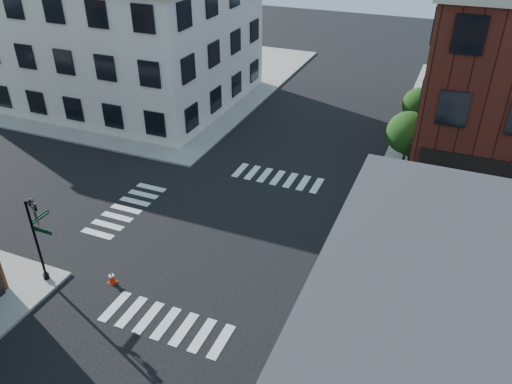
{
  "coord_description": "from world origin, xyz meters",
  "views": [
    {
      "loc": [
        9.68,
        -19.96,
        16.3
      ],
      "look_at": [
        0.96,
        0.99,
        2.5
      ],
      "focal_mm": 35.0,
      "sensor_mm": 36.0,
      "label": 1
    }
  ],
  "objects": [
    {
      "name": "tree_near",
      "position": [
        7.56,
        9.98,
        3.16
      ],
      "size": [
        2.69,
        2.69,
        4.49
      ],
      "color": "black",
      "rests_on": "ground"
    },
    {
      "name": "signal_pole",
      "position": [
        -6.72,
        -6.68,
        2.86
      ],
      "size": [
        1.29,
        1.24,
        4.6
      ],
      "color": "black",
      "rests_on": "ground"
    },
    {
      "name": "traffic_cone",
      "position": [
        -3.79,
        -5.7,
        0.32
      ],
      "size": [
        0.41,
        0.41,
        0.67
      ],
      "rotation": [
        0.0,
        0.0,
        -0.15
      ],
      "color": "red",
      "rests_on": "ground"
    },
    {
      "name": "ground",
      "position": [
        0.0,
        0.0,
        0.0
      ],
      "size": [
        120.0,
        120.0,
        0.0
      ],
      "primitive_type": "plane",
      "color": "black",
      "rests_on": "ground"
    },
    {
      "name": "sidewalk_nw",
      "position": [
        -21.0,
        21.0,
        0.07
      ],
      "size": [
        30.0,
        30.0,
        0.15
      ],
      "primitive_type": "cube",
      "color": "gray",
      "rests_on": "ground"
    },
    {
      "name": "box_truck",
      "position": [
        12.0,
        -4.88,
        1.71
      ],
      "size": [
        7.38,
        2.56,
        3.29
      ],
      "rotation": [
        0.0,
        0.0,
        0.05
      ],
      "color": "white",
      "rests_on": "ground"
    },
    {
      "name": "tree_far",
      "position": [
        7.56,
        15.98,
        2.87
      ],
      "size": [
        2.43,
        2.43,
        4.07
      ],
      "color": "black",
      "rests_on": "ground"
    },
    {
      "name": "building_nw",
      "position": [
        -19.0,
        16.0,
        5.5
      ],
      "size": [
        22.0,
        16.0,
        11.0
      ],
      "primitive_type": "cube",
      "color": "silver",
      "rests_on": "ground"
    }
  ]
}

